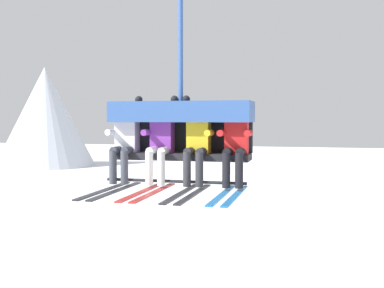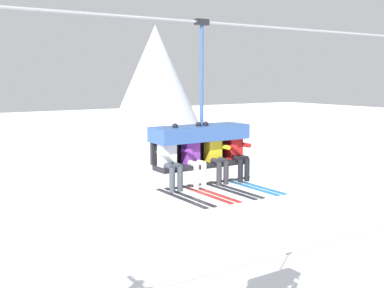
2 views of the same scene
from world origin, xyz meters
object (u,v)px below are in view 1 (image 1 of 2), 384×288
skier_purple (160,140)px  skier_white (124,140)px  chairlift_chair (182,120)px  skier_red (235,143)px  skier_yellow (197,141)px

skier_purple → skier_white: bearing=180.0°
chairlift_chair → skier_purple: bearing=-141.9°
skier_purple → skier_red: bearing=-0.4°
skier_purple → skier_yellow: same height
chairlift_chair → skier_purple: chairlift_chair is taller
skier_purple → skier_red: (1.10, -0.01, -0.02)m
chairlift_chair → skier_white: 0.90m
skier_purple → chairlift_chair: bearing=38.1°
skier_purple → skier_yellow: (0.54, 0.00, 0.00)m
chairlift_chair → skier_white: bearing=-165.4°
skier_white → skier_yellow: bearing=0.0°
skier_red → skier_purple: bearing=179.6°
chairlift_chair → skier_white: (-0.82, -0.21, -0.29)m
chairlift_chair → skier_yellow: (0.27, -0.21, -0.29)m
chairlift_chair → skier_purple: (-0.27, -0.21, -0.29)m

